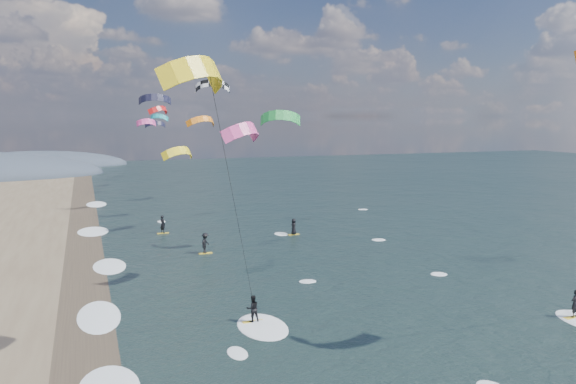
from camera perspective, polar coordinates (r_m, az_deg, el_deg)
name	(u,v)px	position (r m, az deg, el deg)	size (l,w,h in m)	color
wet_sand_strip	(86,353)	(29.44, -19.85, -15.14)	(3.00, 240.00, 0.00)	#382D23
kitesurfer_near_b	(229,171)	(25.09, -6.00, 2.16)	(6.82, 8.94, 14.16)	gold
far_kitesurfers	(220,234)	(50.11, -6.88, -4.28)	(12.75, 10.34, 1.77)	gold
bg_kite_field	(182,114)	(71.54, -10.76, 7.75)	(11.09, 72.58, 7.98)	orange
shoreline_surf	(108,317)	(33.89, -17.83, -11.99)	(2.40, 79.40, 0.11)	white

